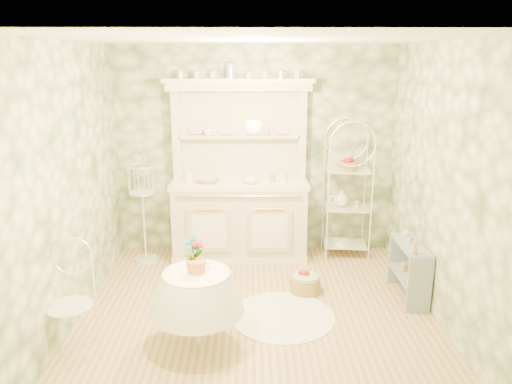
{
  "coord_description": "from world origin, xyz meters",
  "views": [
    {
      "loc": [
        -0.06,
        -4.64,
        2.54
      ],
      "look_at": [
        0.0,
        0.5,
        1.15
      ],
      "focal_mm": 35.0,
      "sensor_mm": 36.0,
      "label": 1
    }
  ],
  "objects_px": {
    "kitchen_dresser": "(239,171)",
    "side_shelf": "(409,271)",
    "cafe_chair": "(70,312)",
    "floor_basket": "(305,283)",
    "bakers_rack": "(347,191)",
    "birdcage_stand": "(143,211)",
    "round_table": "(198,311)"
  },
  "relations": [
    {
      "from": "bakers_rack",
      "to": "birdcage_stand",
      "type": "distance_m",
      "value": 2.62
    },
    {
      "from": "bakers_rack",
      "to": "birdcage_stand",
      "type": "xyz_separation_m",
      "value": [
        -2.61,
        -0.18,
        -0.2
      ]
    },
    {
      "from": "bakers_rack",
      "to": "floor_basket",
      "type": "distance_m",
      "value": 1.48
    },
    {
      "from": "side_shelf",
      "to": "kitchen_dresser",
      "type": "bearing_deg",
      "value": 144.91
    },
    {
      "from": "side_shelf",
      "to": "floor_basket",
      "type": "xyz_separation_m",
      "value": [
        -1.11,
        0.13,
        -0.2
      ]
    },
    {
      "from": "kitchen_dresser",
      "to": "cafe_chair",
      "type": "bearing_deg",
      "value": -122.83
    },
    {
      "from": "bakers_rack",
      "to": "side_shelf",
      "type": "xyz_separation_m",
      "value": [
        0.47,
        -1.23,
        -0.57
      ]
    },
    {
      "from": "kitchen_dresser",
      "to": "bakers_rack",
      "type": "bearing_deg",
      "value": 1.36
    },
    {
      "from": "kitchen_dresser",
      "to": "floor_basket",
      "type": "bearing_deg",
      "value": -54.94
    },
    {
      "from": "kitchen_dresser",
      "to": "floor_basket",
      "type": "distance_m",
      "value": 1.66
    },
    {
      "from": "kitchen_dresser",
      "to": "bakers_rack",
      "type": "xyz_separation_m",
      "value": [
        1.39,
        0.03,
        -0.27
      ]
    },
    {
      "from": "bakers_rack",
      "to": "round_table",
      "type": "distance_m",
      "value": 2.81
    },
    {
      "from": "cafe_chair",
      "to": "birdcage_stand",
      "type": "distance_m",
      "value": 2.11
    },
    {
      "from": "bakers_rack",
      "to": "kitchen_dresser",
      "type": "bearing_deg",
      "value": -172.76
    },
    {
      "from": "kitchen_dresser",
      "to": "cafe_chair",
      "type": "height_order",
      "value": "kitchen_dresser"
    },
    {
      "from": "kitchen_dresser",
      "to": "birdcage_stand",
      "type": "distance_m",
      "value": 1.31
    },
    {
      "from": "round_table",
      "to": "floor_basket",
      "type": "height_order",
      "value": "round_table"
    },
    {
      "from": "cafe_chair",
      "to": "birdcage_stand",
      "type": "relative_size",
      "value": 0.59
    },
    {
      "from": "round_table",
      "to": "cafe_chair",
      "type": "relative_size",
      "value": 0.85
    },
    {
      "from": "bakers_rack",
      "to": "floor_basket",
      "type": "relative_size",
      "value": 5.08
    },
    {
      "from": "cafe_chair",
      "to": "floor_basket",
      "type": "xyz_separation_m",
      "value": [
        2.18,
        1.16,
        -0.28
      ]
    },
    {
      "from": "round_table",
      "to": "floor_basket",
      "type": "xyz_separation_m",
      "value": [
        1.09,
        1.05,
        -0.23
      ]
    },
    {
      "from": "kitchen_dresser",
      "to": "birdcage_stand",
      "type": "xyz_separation_m",
      "value": [
        -1.21,
        -0.14,
        -0.48
      ]
    },
    {
      "from": "kitchen_dresser",
      "to": "floor_basket",
      "type": "relative_size",
      "value": 6.65
    },
    {
      "from": "cafe_chair",
      "to": "birdcage_stand",
      "type": "height_order",
      "value": "birdcage_stand"
    },
    {
      "from": "kitchen_dresser",
      "to": "side_shelf",
      "type": "relative_size",
      "value": 3.19
    },
    {
      "from": "round_table",
      "to": "kitchen_dresser",
      "type": "bearing_deg",
      "value": 80.96
    },
    {
      "from": "kitchen_dresser",
      "to": "round_table",
      "type": "bearing_deg",
      "value": -99.04
    },
    {
      "from": "kitchen_dresser",
      "to": "side_shelf",
      "type": "xyz_separation_m",
      "value": [
        1.86,
        -1.2,
        -0.84
      ]
    },
    {
      "from": "kitchen_dresser",
      "to": "floor_basket",
      "type": "xyz_separation_m",
      "value": [
        0.75,
        -1.07,
        -1.03
      ]
    },
    {
      "from": "floor_basket",
      "to": "kitchen_dresser",
      "type": "bearing_deg",
      "value": 125.06
    },
    {
      "from": "birdcage_stand",
      "to": "kitchen_dresser",
      "type": "bearing_deg",
      "value": 6.76
    }
  ]
}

